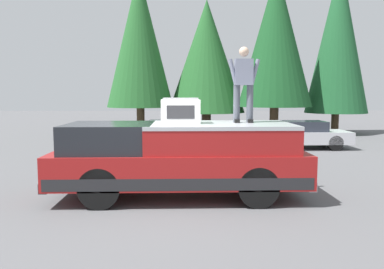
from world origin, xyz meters
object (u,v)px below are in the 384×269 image
object	(u,v)px
parked_car_silver	(300,135)
parked_car_maroon	(169,134)
person_on_truck_bed	(244,82)
pickup_truck	(179,158)
compressor_unit	(181,111)

from	to	relation	value
parked_car_silver	parked_car_maroon	distance (m)	5.54
person_on_truck_bed	parked_car_silver	world-z (taller)	person_on_truck_bed
pickup_truck	person_on_truck_bed	bearing A→B (deg)	-81.00
person_on_truck_bed	parked_car_maroon	size ratio (longest dim) A/B	0.41
parked_car_maroon	pickup_truck	bearing A→B (deg)	-176.75
compressor_unit	parked_car_silver	bearing A→B (deg)	-33.59
pickup_truck	person_on_truck_bed	xyz separation A→B (m)	(0.23, -1.44, 1.68)
pickup_truck	parked_car_silver	bearing A→B (deg)	-33.64
pickup_truck	person_on_truck_bed	distance (m)	2.23
compressor_unit	parked_car_maroon	xyz separation A→B (m)	(8.03, 0.49, -1.35)
parked_car_maroon	parked_car_silver	bearing A→B (deg)	-94.69
compressor_unit	person_on_truck_bed	world-z (taller)	person_on_truck_bed
compressor_unit	parked_car_silver	world-z (taller)	compressor_unit
person_on_truck_bed	parked_car_maroon	bearing A→B (deg)	13.65
compressor_unit	person_on_truck_bed	xyz separation A→B (m)	(0.20, -1.42, 0.62)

